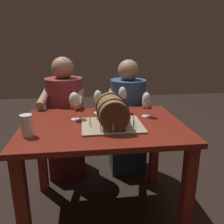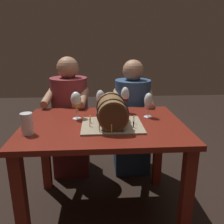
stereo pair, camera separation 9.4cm
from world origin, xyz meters
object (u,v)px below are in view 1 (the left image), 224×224
at_px(person_seated_right, 127,121).
at_px(beer_pint, 27,126).
at_px(barrel_cake, 112,112).
at_px(wine_glass_rose, 146,101).
at_px(dining_table, 103,140).
at_px(wine_glass_amber, 74,101).
at_px(wine_glass_red, 123,96).
at_px(person_seated_left, 66,122).
at_px(wine_glass_empty, 98,98).

bearing_deg(person_seated_right, beer_pint, -134.19).
xyz_separation_m(barrel_cake, wine_glass_rose, (0.29, 0.18, 0.02)).
bearing_deg(dining_table, wine_glass_amber, 149.40).
distance_m(wine_glass_red, wine_glass_amber, 0.40).
bearing_deg(barrel_cake, person_seated_left, 117.73).
height_order(dining_table, wine_glass_rose, wine_glass_rose).
xyz_separation_m(dining_table, wine_glass_amber, (-0.19, 0.11, 0.27)).
height_order(wine_glass_red, beer_pint, wine_glass_red).
bearing_deg(barrel_cake, wine_glass_amber, 145.64).
distance_m(barrel_cake, wine_glass_red, 0.34).
distance_m(barrel_cake, person_seated_left, 0.83).
height_order(wine_glass_rose, person_seated_right, person_seated_right).
xyz_separation_m(person_seated_left, person_seated_right, (0.61, -0.00, -0.02)).
bearing_deg(wine_glass_rose, wine_glass_amber, -179.20).
bearing_deg(wine_glass_empty, person_seated_right, 49.89).
bearing_deg(wine_glass_rose, person_seated_right, 94.73).
height_order(dining_table, wine_glass_red, wine_glass_red).
height_order(dining_table, beer_pint, beer_pint).
height_order(wine_glass_empty, wine_glass_rose, wine_glass_rose).
relative_size(wine_glass_empty, wine_glass_red, 0.89).
bearing_deg(dining_table, wine_glass_rose, 19.43).
relative_size(dining_table, barrel_cake, 2.75).
height_order(barrel_cake, wine_glass_amber, barrel_cake).
height_order(wine_glass_red, person_seated_left, person_seated_left).
bearing_deg(wine_glass_rose, wine_glass_red, 139.75).
distance_m(dining_table, wine_glass_red, 0.41).
relative_size(barrel_cake, wine_glass_rose, 2.19).
bearing_deg(wine_glass_empty, dining_table, -87.15).
distance_m(wine_glass_red, person_seated_left, 0.70).
height_order(wine_glass_amber, beer_pint, wine_glass_amber).
bearing_deg(beer_pint, wine_glass_rose, 19.45).
distance_m(beer_pint, person_seated_left, 0.86).
relative_size(wine_glass_rose, wine_glass_amber, 0.91).
bearing_deg(barrel_cake, person_seated_right, 70.55).
bearing_deg(barrel_cake, wine_glass_empty, 102.84).
relative_size(dining_table, person_seated_right, 1.00).
bearing_deg(beer_pint, barrel_cake, 11.59).
relative_size(wine_glass_red, person_seated_right, 0.19).
bearing_deg(person_seated_left, barrel_cake, -62.27).
height_order(barrel_cake, wine_glass_empty, barrel_cake).
height_order(dining_table, barrel_cake, barrel_cake).
relative_size(wine_glass_empty, wine_glass_amber, 0.90).
relative_size(wine_glass_red, person_seated_left, 0.18).
distance_m(wine_glass_amber, beer_pint, 0.41).
distance_m(wine_glass_empty, beer_pint, 0.63).
xyz_separation_m(wine_glass_amber, person_seated_left, (-0.11, 0.52, -0.34)).
xyz_separation_m(wine_glass_empty, person_seated_right, (0.32, 0.37, -0.34)).
bearing_deg(beer_pint, person_seated_right, 45.81).
xyz_separation_m(wine_glass_empty, beer_pint, (-0.46, -0.42, -0.06)).
bearing_deg(wine_glass_rose, beer_pint, -160.55).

